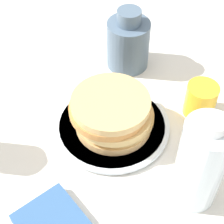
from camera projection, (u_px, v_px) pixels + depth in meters
name	position (u px, v px, depth m)	size (l,w,h in m)	color
ground_plane	(106.00, 113.00, 0.77)	(4.00, 4.00, 0.00)	silver
plate	(112.00, 125.00, 0.74)	(0.23, 0.23, 0.01)	silver
pancake_stack	(112.00, 113.00, 0.71)	(0.16, 0.16, 0.07)	tan
juice_glass	(201.00, 100.00, 0.75)	(0.06, 0.06, 0.07)	yellow
cream_jug	(128.00, 42.00, 0.83)	(0.10, 0.10, 0.14)	#4C6075
water_bottle_far	(201.00, 163.00, 0.58)	(0.08, 0.08, 0.19)	silver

